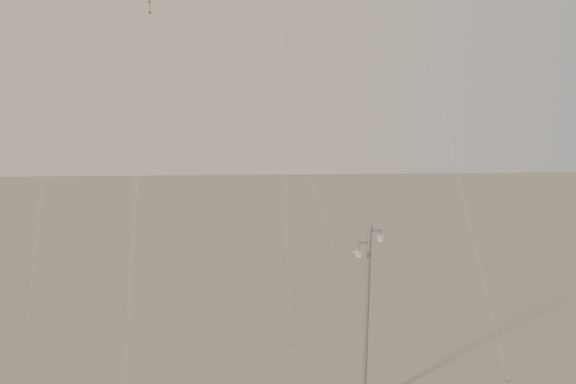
{
  "coord_description": "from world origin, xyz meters",
  "views": [
    {
      "loc": [
        -1.59,
        -22.62,
        13.92
      ],
      "look_at": [
        0.08,
        5.0,
        9.4
      ],
      "focal_mm": 40.0,
      "sensor_mm": 36.0,
      "label": 1
    }
  ],
  "objects": [
    {
      "name": "street_lamp",
      "position": [
        3.41,
        3.51,
        4.36
      ],
      "size": [
        1.53,
        0.96,
        8.18
      ],
      "color": "#92939A",
      "rests_on": "ground"
    },
    {
      "name": "kite_3",
      "position": [
        -5.39,
        0.52,
        14.09
      ],
      "size": [
        1.36,
        4.48,
        18.37
      ],
      "rotation": [
        0.0,
        0.0,
        -0.22
      ],
      "color": "maroon",
      "rests_on": "ground"
    }
  ]
}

